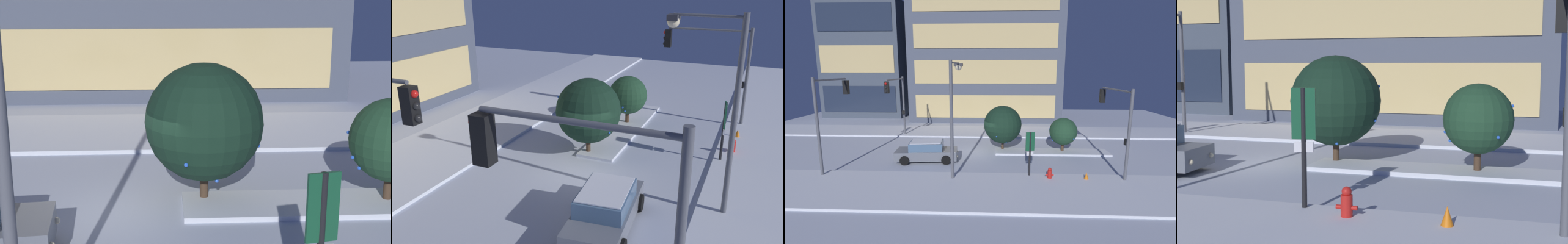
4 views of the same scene
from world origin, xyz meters
TOP-DOWN VIEW (x-y plane):
  - ground at (0.00, 0.00)m, footprint 52.00×52.00m
  - curb_strip_far at (0.00, 7.61)m, footprint 52.00×5.20m
  - median_strip at (5.87, 0.17)m, footprint 9.00×1.80m
  - street_lamp_arched at (-1.22, -5.26)m, footprint 0.56×2.61m
  - parking_info_sign at (3.43, -5.32)m, footprint 0.55×0.17m
  - decorated_tree_median at (1.95, 0.69)m, footprint 3.08×3.08m

SIDE VIEW (x-z plane):
  - ground at x=0.00m, z-range 0.00..0.00m
  - curb_strip_far at x=0.00m, z-range 0.00..0.14m
  - median_strip at x=5.87m, z-range 0.00..0.14m
  - parking_info_sign at x=3.43m, z-range 0.39..3.28m
  - decorated_tree_median at x=1.95m, z-range 0.33..4.06m
  - street_lamp_arched at x=-1.22m, z-range 1.12..8.30m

